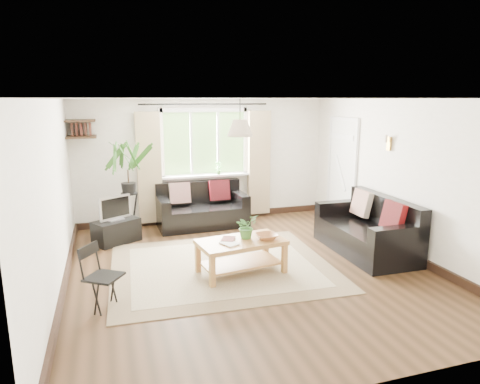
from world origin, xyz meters
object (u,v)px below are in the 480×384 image
object	(u,v)px
sofa_right	(366,227)
sofa_back	(202,206)
coffee_table	(241,257)
folding_chair	(104,278)
tv_stand	(116,231)
palm_stand	(129,189)

from	to	relation	value
sofa_right	sofa_back	bearing A→B (deg)	-134.67
sofa_right	coffee_table	world-z (taller)	sofa_right
sofa_back	folding_chair	bearing A→B (deg)	-123.40
folding_chair	tv_stand	bearing A→B (deg)	29.53
palm_stand	folding_chair	bearing A→B (deg)	-99.36
sofa_right	coffee_table	size ratio (longest dim) A/B	1.52
coffee_table	tv_stand	distance (m)	2.49
sofa_back	tv_stand	bearing A→B (deg)	-164.29
sofa_back	coffee_table	xyz separation A→B (m)	(0.02, -2.39, -0.15)
tv_stand	folding_chair	distance (m)	2.43
sofa_right	folding_chair	distance (m)	4.03
sofa_right	folding_chair	xyz separation A→B (m)	(-3.96, -0.75, -0.04)
tv_stand	palm_stand	bearing A→B (deg)	21.91
sofa_right	coffee_table	xyz separation A→B (m)	(-2.14, -0.21, -0.18)
palm_stand	sofa_back	bearing A→B (deg)	7.06
sofa_right	tv_stand	bearing A→B (deg)	-113.40
folding_chair	sofa_back	bearing A→B (deg)	2.50
coffee_table	folding_chair	distance (m)	1.90
sofa_back	coffee_table	world-z (taller)	sofa_back
sofa_back	sofa_right	world-z (taller)	sofa_right
sofa_right	tv_stand	size ratio (longest dim) A/B	2.43
sofa_back	sofa_right	distance (m)	3.06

